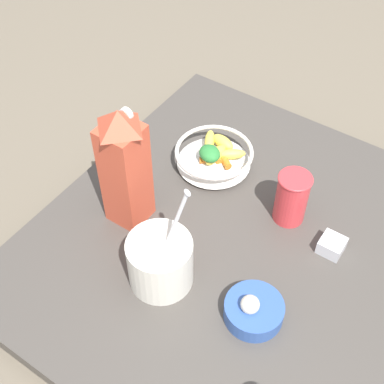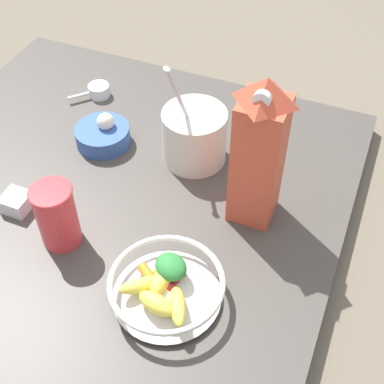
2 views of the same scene
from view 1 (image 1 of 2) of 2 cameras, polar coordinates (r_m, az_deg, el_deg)
ground_plane at (r=1.20m, az=6.43°, el=-7.22°), size 6.00×6.00×0.00m
countertop at (r=1.18m, az=6.52°, el=-6.64°), size 0.92×0.92×0.04m
fruit_bowl at (r=1.30m, az=2.40°, el=3.92°), size 0.19×0.19×0.08m
milk_carton at (r=1.11m, az=-7.18°, el=2.61°), size 0.08×0.08×0.30m
yogurt_tub at (r=1.07m, az=-3.41°, el=-7.26°), size 0.13×0.13×0.24m
drinking_cup at (r=1.18m, az=10.60°, el=-0.53°), size 0.08×0.08×0.13m
spice_jar at (r=1.18m, az=14.66°, el=-5.58°), size 0.05×0.05×0.03m
garlic_bowl at (r=1.06m, az=6.57°, el=-12.42°), size 0.12×0.12×0.07m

